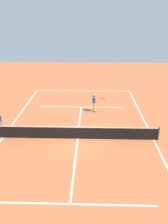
{
  "coord_description": "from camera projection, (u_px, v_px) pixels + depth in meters",
  "views": [
    {
      "loc": [
        -0.93,
        15.09,
        8.41
      ],
      "look_at": [
        -0.37,
        -3.2,
        0.8
      ],
      "focal_mm": 37.5,
      "sensor_mm": 36.0,
      "label": 1
    }
  ],
  "objects": [
    {
      "name": "court_lines",
      "position": [
        78.0,
        139.0,
        17.18
      ],
      "size": [
        11.2,
        23.51,
        0.01
      ],
      "color": "white",
      "rests_on": "ground"
    },
    {
      "name": "tennis_ball",
      "position": [
        84.0,
        120.0,
        20.23
      ],
      "size": [
        0.07,
        0.07,
        0.07
      ],
      "primitive_type": "sphere",
      "color": "#CCE033",
      "rests_on": "ground"
    },
    {
      "name": "ground_plane",
      "position": [
        78.0,
        139.0,
        17.18
      ],
      "size": [
        60.0,
        60.0,
        0.0
      ],
      "primitive_type": "plane",
      "color": "#AD5933"
    },
    {
      "name": "tennis_net",
      "position": [
        78.0,
        133.0,
        16.99
      ],
      "size": [
        11.8,
        0.1,
        1.07
      ],
      "color": "#4C4C51",
      "rests_on": "ground"
    },
    {
      "name": "player_serving",
      "position": [
        95.0,
        101.0,
        21.81
      ],
      "size": [
        1.22,
        0.84,
        1.71
      ],
      "rotation": [
        0.0,
        0.0,
        1.3
      ],
      "color": "#D8A884",
      "rests_on": "ground"
    }
  ]
}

